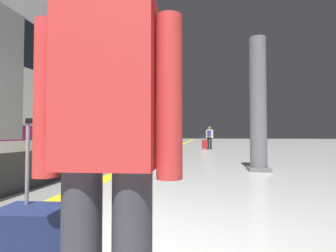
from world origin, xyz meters
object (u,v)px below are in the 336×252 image
passenger_near (209,135)px  suitcase_near (205,144)px  platform_pillar (258,107)px  high_speed_train (82,93)px  traveller_foreground (108,128)px

passenger_near → suitcase_near: (-0.32, -0.15, -0.58)m
passenger_near → platform_pillar: platform_pillar is taller
high_speed_train → platform_pillar: 6.12m
high_speed_train → traveller_foreground: bearing=-62.8°
high_speed_train → traveller_foreground: (4.06, -7.90, -1.50)m
passenger_near → suitcase_near: passenger_near is taller
suitcase_near → passenger_near: bearing=25.5°
high_speed_train → suitcase_near: 9.64m
high_speed_train → passenger_near: size_ratio=22.80×
high_speed_train → traveller_foreground: high_speed_train is taller
traveller_foreground → passenger_near: bearing=87.5°
high_speed_train → suitcase_near: (4.44, 8.27, -2.16)m
platform_pillar → high_speed_train: bearing=164.2°
passenger_near → platform_pillar: 10.17m
suitcase_near → platform_pillar: (1.40, -9.93, 1.38)m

